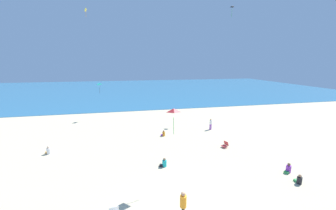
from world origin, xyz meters
The scene contains 14 objects.
ground_plane centered at (0.00, 10.00, 0.00)m, with size 120.00×120.00×0.00m, color beige.
ocean_water centered at (0.00, 54.92, 0.03)m, with size 120.00×60.00×0.05m, color teal.
beach_chair_mid_beach centered at (6.13, 7.87, 0.28)m, with size 0.73×0.69×0.61m.
person_0 centered at (0.82, 12.23, 0.24)m, with size 0.51×0.58×0.65m.
person_1 centered at (-0.45, 5.48, 0.27)m, with size 0.64×0.47×0.72m.
person_3 centered at (-0.57, -0.33, 1.00)m, with size 0.42×0.42×1.73m.
person_4 centered at (8.17, 1.25, 0.25)m, with size 0.35×0.57×0.69m.
person_5 centered at (8.56, 2.62, 0.28)m, with size 0.67×0.52×0.75m.
person_6 centered at (-10.27, 9.92, 0.28)m, with size 0.63×0.66×0.75m.
person_7 centered at (6.94, 13.19, 0.80)m, with size 0.39×0.39×1.38m.
kite_teal centered at (-6.85, 21.50, 5.15)m, with size 0.90×0.87×1.64m.
kite_yellow centered at (-7.74, 20.48, 14.74)m, with size 0.20×0.50×1.09m.
kite_black centered at (12.37, 19.57, 16.02)m, with size 0.60×0.62×1.61m.
kite_red centered at (-0.27, 3.05, 5.16)m, with size 0.76×0.59×1.72m.
Camera 1 is at (-3.24, -9.05, 8.14)m, focal length 21.58 mm.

